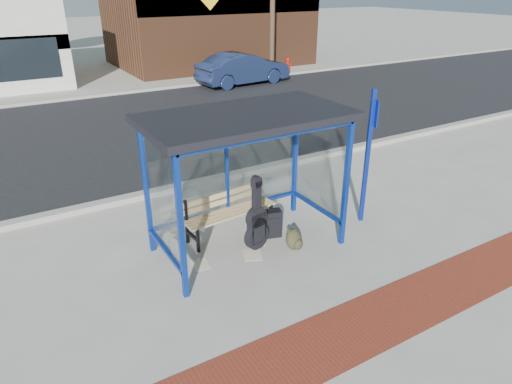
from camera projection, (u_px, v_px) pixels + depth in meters
ground at (248, 246)px, 8.12m from camera, size 120.00×120.00×0.00m
brick_paver_strip at (345, 334)px, 6.09m from camera, size 60.00×1.00×0.01m
curb_near at (185, 186)px, 10.36m from camera, size 60.00×0.25×0.12m
street_asphalt at (122, 131)px, 14.36m from camera, size 60.00×10.00×0.00m
curb_far at (87, 97)px, 18.32m from camera, size 60.00×0.25×0.12m
far_sidewalk at (77, 89)px, 19.82m from camera, size 60.00×4.00×0.01m
bus_shelter at (245, 133)px, 7.30m from camera, size 3.30×1.80×2.42m
storefront_brown at (207, 3)px, 24.90m from camera, size 10.00×7.08×6.40m
bench at (228, 210)px, 8.36m from camera, size 1.82×0.60×0.85m
guitar_bag at (256, 224)px, 7.87m from camera, size 0.49×0.24×1.30m
suitcase at (272, 224)px, 8.32m from camera, size 0.37×0.29×0.58m
backpack at (295, 240)px, 7.96m from camera, size 0.35×0.32×0.38m
sign_post at (368, 150)px, 8.40m from camera, size 0.17×0.30×2.59m
newspaper_a at (201, 265)px, 7.58m from camera, size 0.31×0.37×0.01m
newspaper_b at (253, 255)px, 7.86m from camera, size 0.43×0.47×0.01m
newspaper_c at (255, 241)px, 8.28m from camera, size 0.48×0.45×0.01m
parked_car at (243, 69)px, 20.47m from camera, size 4.39×1.86×1.41m
fire_hydrant at (288, 64)px, 23.18m from camera, size 0.35×0.23×0.78m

